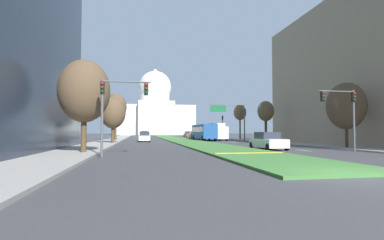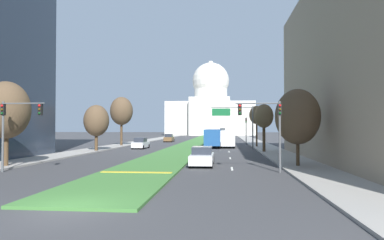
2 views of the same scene
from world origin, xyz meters
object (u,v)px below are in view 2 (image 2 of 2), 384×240
(overhead_guide_sign, at_px, (236,118))
(sedan_lead_stopped, at_px, (202,157))
(street_tree_right_mid, at_px, (264,117))
(sedan_very_far, at_px, (226,137))
(street_tree_right_far, at_px, (257,115))
(street_tree_left_far, at_px, (121,111))
(street_tree_left_mid, at_px, (96,121))
(traffic_light_near_left, at_px, (14,121))
(traffic_light_near_right, at_px, (268,120))
(box_truck_delivery, at_px, (227,137))
(street_tree_left_near, at_px, (6,110))
(sedan_distant, at_px, (214,140))
(sedan_far_horizon, at_px, (169,138))
(capitol_building, at_px, (211,108))
(sedan_midblock, at_px, (141,144))
(street_tree_right_near, at_px, (298,117))
(city_bus, at_px, (213,136))
(traffic_light_far_right, at_px, (246,127))

(overhead_guide_sign, xyz_separation_m, sedan_lead_stopped, (-3.70, -22.55, -3.91))
(street_tree_right_mid, relative_size, sedan_very_far, 1.47)
(street_tree_right_mid, distance_m, street_tree_right_far, 11.99)
(overhead_guide_sign, height_order, street_tree_left_far, street_tree_left_far)
(sedan_lead_stopped, bearing_deg, street_tree_left_mid, 134.83)
(traffic_light_near_left, xyz_separation_m, traffic_light_near_right, (18.57, 1.65, 0.00))
(overhead_guide_sign, xyz_separation_m, street_tree_left_mid, (-19.14, -7.02, -0.49))
(sedan_very_far, bearing_deg, street_tree_right_far, -80.70)
(sedan_very_far, xyz_separation_m, box_truck_delivery, (0.19, -31.66, 0.86))
(street_tree_left_near, bearing_deg, street_tree_right_mid, 39.11)
(traffic_light_near_right, relative_size, overhead_guide_sign, 0.80)
(sedan_distant, bearing_deg, street_tree_left_mid, -126.33)
(traffic_light_near_right, height_order, sedan_far_horizon, traffic_light_near_right)
(street_tree_right_far, bearing_deg, street_tree_right_mid, -90.78)
(traffic_light_near_right, xyz_separation_m, street_tree_left_far, (-21.21, 33.00, 2.34))
(overhead_guide_sign, xyz_separation_m, street_tree_left_far, (-19.83, 6.46, 1.45))
(street_tree_left_near, xyz_separation_m, street_tree_left_far, (-0.16, 31.86, 1.43))
(street_tree_right_far, distance_m, sedan_lead_stopped, 29.08)
(sedan_very_far, bearing_deg, box_truck_delivery, -89.66)
(sedan_lead_stopped, bearing_deg, overhead_guide_sign, 80.67)
(capitol_building, height_order, street_tree_left_near, capitol_building)
(street_tree_left_near, distance_m, sedan_lead_stopped, 16.69)
(sedan_distant, bearing_deg, traffic_light_near_left, -107.64)
(sedan_midblock, xyz_separation_m, sedan_distant, (10.87, 13.95, 0.00))
(traffic_light_near_left, relative_size, traffic_light_near_right, 1.00)
(traffic_light_near_right, relative_size, sedan_distant, 1.16)
(street_tree_left_mid, bearing_deg, street_tree_left_near, -91.66)
(traffic_light_near_left, relative_size, street_tree_right_near, 0.81)
(box_truck_delivery, bearing_deg, traffic_light_near_left, -116.11)
(street_tree_right_far, height_order, sedan_midblock, street_tree_right_far)
(street_tree_left_far, distance_m, sedan_very_far, 35.01)
(street_tree_left_mid, bearing_deg, traffic_light_near_right, -43.56)
(capitol_building, bearing_deg, city_bus, -87.38)
(street_tree_left_far, relative_size, sedan_very_far, 2.01)
(street_tree_right_far, xyz_separation_m, city_bus, (-7.19, -0.18, -3.53))
(capitol_building, height_order, sedan_far_horizon, capitol_building)
(traffic_light_far_right, relative_size, sedan_far_horizon, 1.26)
(traffic_light_near_right, height_order, street_tree_left_near, street_tree_left_near)
(street_tree_left_far, distance_m, sedan_lead_stopped, 33.62)
(box_truck_delivery, relative_size, city_bus, 0.58)
(street_tree_left_near, relative_size, box_truck_delivery, 1.11)
(sedan_lead_stopped, bearing_deg, traffic_light_near_left, -157.30)
(street_tree_left_far, xyz_separation_m, box_truck_delivery, (18.50, -2.30, -4.46))
(street_tree_left_near, xyz_separation_m, street_tree_right_near, (23.88, 2.31, -0.54))
(traffic_light_far_right, height_order, sedan_very_far, traffic_light_far_right)
(overhead_guide_sign, bearing_deg, street_tree_left_near, -127.76)
(sedan_midblock, xyz_separation_m, city_bus, (11.01, 5.26, 0.98))
(traffic_light_far_right, xyz_separation_m, street_tree_right_mid, (1.09, -19.62, 1.38))
(street_tree_right_mid, bearing_deg, street_tree_left_mid, -179.20)
(overhead_guide_sign, bearing_deg, capitol_building, 94.67)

